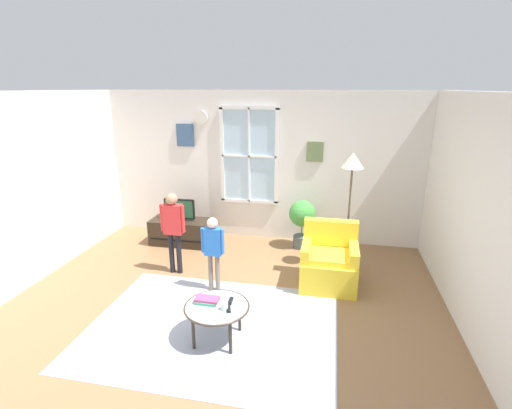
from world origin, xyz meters
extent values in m
cube|color=olive|center=(0.00, 0.00, -0.01)|extent=(6.20, 6.05, 0.02)
cube|color=silver|center=(0.00, 2.78, 1.32)|extent=(5.60, 0.12, 2.63)
cube|color=silver|center=(-0.19, 2.71, 1.52)|extent=(0.98, 0.02, 1.66)
cube|color=white|center=(-0.19, 2.69, 2.35)|extent=(1.04, 0.04, 0.06)
cube|color=white|center=(-0.19, 2.69, 0.68)|extent=(1.04, 0.04, 0.06)
cube|color=white|center=(-0.68, 2.69, 1.52)|extent=(0.06, 0.04, 1.66)
cube|color=white|center=(0.31, 2.69, 1.52)|extent=(0.06, 0.04, 1.66)
cube|color=white|center=(-0.19, 2.69, 1.52)|extent=(0.03, 0.04, 1.66)
cube|color=white|center=(-0.19, 2.69, 1.52)|extent=(0.98, 0.04, 0.03)
cube|color=#38567A|center=(-1.36, 2.70, 1.85)|extent=(0.32, 0.03, 0.40)
cube|color=#667A4C|center=(0.96, 2.70, 1.63)|extent=(0.28, 0.03, 0.34)
cylinder|color=silver|center=(-1.04, 2.69, 2.17)|extent=(0.24, 0.04, 0.24)
cube|color=silver|center=(2.86, 0.00, 1.32)|extent=(0.12, 5.45, 2.63)
cube|color=#999EAD|center=(0.00, -0.16, 0.00)|extent=(2.85, 2.15, 0.01)
cube|color=#2D2319|center=(-1.30, 2.11, 0.22)|extent=(1.04, 0.47, 0.45)
cube|color=black|center=(-1.30, 1.87, 0.16)|extent=(0.94, 0.02, 0.02)
cylinder|color=#4C4C4C|center=(-1.30, 2.11, 0.47)|extent=(0.08, 0.08, 0.05)
cube|color=black|center=(-1.30, 2.11, 0.65)|extent=(0.54, 0.05, 0.35)
cube|color=#1E4C33|center=(-1.30, 2.09, 0.65)|extent=(0.50, 0.01, 0.31)
cube|color=yellow|center=(1.30, 1.11, 0.21)|extent=(0.76, 0.72, 0.42)
cube|color=yellow|center=(1.30, 1.41, 0.65)|extent=(0.76, 0.16, 0.45)
cube|color=yellow|center=(0.98, 1.11, 0.52)|extent=(0.12, 0.65, 0.20)
cube|color=yellow|center=(1.62, 1.11, 0.52)|extent=(0.12, 0.65, 0.20)
cube|color=yellow|center=(1.30, 1.06, 0.46)|extent=(0.61, 0.50, 0.08)
cylinder|color=#99B2B7|center=(0.13, -0.36, 0.41)|extent=(0.69, 0.69, 0.02)
torus|color=#3F3328|center=(0.13, -0.36, 0.41)|extent=(0.72, 0.72, 0.02)
cylinder|color=#33281E|center=(-0.08, -0.16, 0.20)|extent=(0.04, 0.04, 0.40)
cylinder|color=#33281E|center=(0.33, -0.16, 0.20)|extent=(0.04, 0.04, 0.40)
cylinder|color=#33281E|center=(-0.08, -0.56, 0.20)|extent=(0.04, 0.04, 0.40)
cylinder|color=#33281E|center=(0.33, -0.56, 0.20)|extent=(0.04, 0.04, 0.40)
cube|color=#41A378|center=(0.00, -0.31, 0.43)|extent=(0.23, 0.16, 0.03)
cube|color=#B54270|center=(0.00, -0.31, 0.46)|extent=(0.26, 0.14, 0.03)
cylinder|color=white|center=(0.23, -0.41, 0.46)|extent=(0.07, 0.07, 0.09)
cube|color=black|center=(0.25, -0.25, 0.43)|extent=(0.05, 0.14, 0.02)
cube|color=black|center=(0.27, -0.40, 0.43)|extent=(0.08, 0.15, 0.02)
cylinder|color=black|center=(-1.02, 1.06, 0.31)|extent=(0.08, 0.08, 0.63)
cylinder|color=black|center=(-0.90, 1.06, 0.31)|extent=(0.08, 0.08, 0.63)
cube|color=red|center=(-0.96, 1.06, 0.85)|extent=(0.27, 0.14, 0.44)
sphere|color=#A87A5B|center=(-0.96, 1.06, 1.16)|extent=(0.17, 0.17, 0.17)
cylinder|color=red|center=(-1.12, 1.04, 0.87)|extent=(0.06, 0.06, 0.40)
cylinder|color=red|center=(-0.80, 1.04, 0.87)|extent=(0.06, 0.06, 0.40)
cylinder|color=#726656|center=(-0.28, 0.67, 0.27)|extent=(0.06, 0.06, 0.53)
cylinder|color=#726656|center=(-0.18, 0.67, 0.27)|extent=(0.06, 0.06, 0.53)
cube|color=blue|center=(-0.23, 0.67, 0.72)|extent=(0.23, 0.12, 0.38)
sphere|color=beige|center=(-0.23, 0.67, 0.98)|extent=(0.14, 0.14, 0.14)
cylinder|color=blue|center=(-0.37, 0.65, 0.74)|extent=(0.05, 0.05, 0.34)
cylinder|color=blue|center=(-0.10, 0.65, 0.74)|extent=(0.05, 0.05, 0.34)
cylinder|color=#4C565B|center=(0.81, 2.37, 0.11)|extent=(0.28, 0.28, 0.21)
cylinder|color=#4C7238|center=(0.81, 2.37, 0.30)|extent=(0.02, 0.02, 0.18)
sphere|color=green|center=(0.81, 2.37, 0.62)|extent=(0.45, 0.45, 0.45)
cylinder|color=black|center=(1.54, 1.67, 0.01)|extent=(0.26, 0.26, 0.03)
cylinder|color=brown|center=(1.54, 1.67, 0.80)|extent=(0.03, 0.03, 1.59)
cone|color=beige|center=(1.54, 1.67, 1.69)|extent=(0.32, 0.32, 0.22)
camera|label=1|loc=(1.25, -3.79, 2.68)|focal=26.67mm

